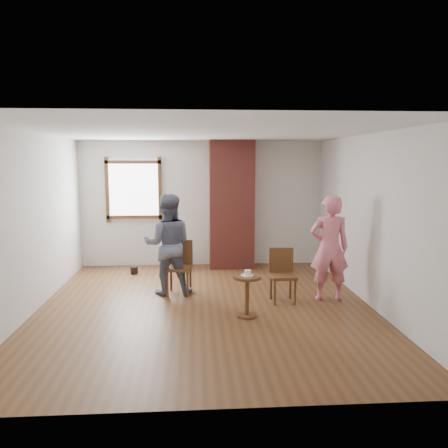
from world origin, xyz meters
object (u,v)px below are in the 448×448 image
Objects in this scene: dining_chair_left at (180,264)px; side_table at (247,289)px; man at (168,244)px; dining_chair_right at (282,272)px; stoneware_crock at (178,259)px; person_pink at (329,248)px.

side_table is (0.98, -1.22, -0.09)m from dining_chair_left.
dining_chair_left is 0.53× the size of man.
man is at bearing 163.74° from dining_chair_right.
stoneware_crock is at bearing -93.18° from man.
stoneware_crock is 0.24× the size of person_pink.
stoneware_crock is 0.68× the size of side_table.
side_table is at bearing 134.95° from man.
dining_chair_left is at bearing 160.75° from dining_chair_right.
dining_chair_left is 1.46× the size of side_table.
dining_chair_right reaches higher than stoneware_crock.
person_pink reaches higher than side_table.
stoneware_crock is at bearing 100.49° from dining_chair_left.
man reaches higher than dining_chair_right.
man is (-0.10, -1.67, 0.63)m from stoneware_crock.
man reaches higher than dining_chair_left.
dining_chair_left is at bearing -167.57° from man.
dining_chair_right is at bearing 46.85° from side_table.
dining_chair_left is at bearing -7.64° from person_pink.
stoneware_crock is 0.25× the size of man.
person_pink reaches higher than dining_chair_right.
dining_chair_right is at bearing -11.17° from dining_chair_left.
person_pink is at bearing -1.44° from dining_chair_right.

